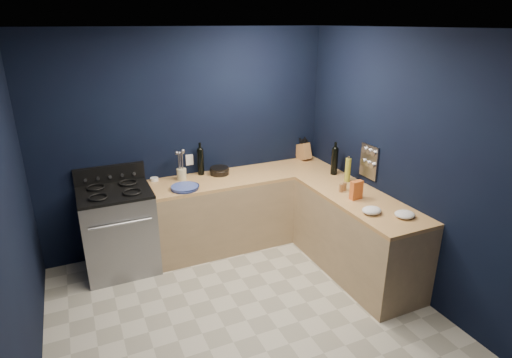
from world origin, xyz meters
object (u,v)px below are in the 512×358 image
gas_range (119,232)px  knife_block (303,151)px  crouton_bag (356,190)px  utensil_crock (182,174)px  plate_stack (185,188)px

gas_range → knife_block: (2.48, 0.26, 0.55)m
knife_block → crouton_bag: bearing=-106.9°
gas_range → knife_block: 2.56m
gas_range → utensil_crock: (0.78, 0.16, 0.51)m
gas_range → knife_block: knife_block is taller
crouton_bag → plate_stack: bearing=141.5°
knife_block → crouton_bag: (-0.18, -1.41, -0.01)m
plate_stack → utensil_crock: bearing=80.9°
utensil_crock → knife_block: size_ratio=0.64×
utensil_crock → knife_block: (1.70, 0.10, 0.04)m
knife_block → utensil_crock: bearing=173.9°
gas_range → utensil_crock: utensil_crock is taller
gas_range → crouton_bag: 2.63m
plate_stack → utensil_crock: (0.05, 0.30, 0.05)m
utensil_crock → crouton_bag: 2.00m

